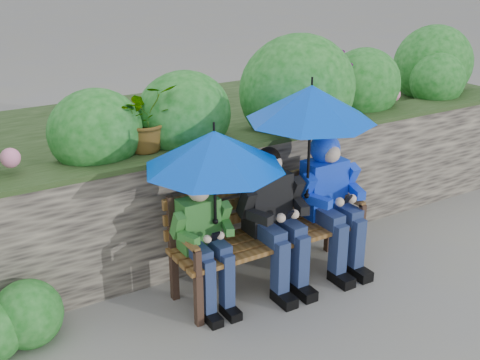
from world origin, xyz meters
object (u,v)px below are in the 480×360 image
park_bench (266,226)px  boy_left (204,236)px  boy_right (330,192)px  boy_middle (274,213)px  umbrella_right (311,103)px  umbrella_left (214,150)px

park_bench → boy_left: size_ratio=1.58×
park_bench → boy_right: 0.61m
boy_middle → umbrella_right: bearing=-0.6°
boy_middle → boy_right: size_ratio=0.99×
boy_right → umbrella_right: 0.81m
boy_middle → boy_right: 0.56m
umbrella_left → umbrella_right: size_ratio=1.02×
umbrella_right → boy_left: bearing=179.1°
park_bench → umbrella_left: bearing=-170.8°
umbrella_left → boy_right: bearing=0.9°
park_bench → boy_left: bearing=-173.7°
park_bench → boy_right: bearing=-6.3°
umbrella_left → boy_left: bearing=169.1°
boy_right → umbrella_right: umbrella_right is taller
park_bench → umbrella_left: umbrella_left is taller
boy_left → umbrella_right: 1.25m
park_bench → boy_left: boy_left is taller
park_bench → boy_middle: 0.16m
boy_left → umbrella_left: 0.65m
boy_left → boy_right: size_ratio=0.89×
boy_left → boy_right: boy_right is taller
boy_middle → umbrella_left: size_ratio=1.11×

